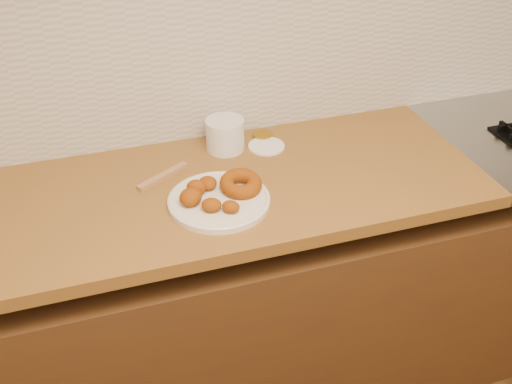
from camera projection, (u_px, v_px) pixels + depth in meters
base_cabinet at (299, 293)px, 2.08m from camera, size 3.60×0.60×0.77m
butcher_block at (86, 213)px, 1.64m from camera, size 2.30×0.62×0.04m
backsplash at (275, 38)px, 1.86m from camera, size 3.60×0.02×0.60m
donut_plate at (219, 201)px, 1.64m from camera, size 0.28×0.28×0.02m
ring_donut at (241, 184)px, 1.66m from camera, size 0.15×0.15×0.05m
fried_dough_chunks at (203, 195)px, 1.61m from camera, size 0.17×0.19×0.05m
plastic_tub at (225, 135)px, 1.86m from camera, size 0.13×0.13×0.10m
tub_lid at (266, 146)px, 1.90m from camera, size 0.13×0.13×0.01m
brass_jar_lid at (262, 135)px, 1.95m from camera, size 0.08×0.08×0.01m
wooden_utensil at (163, 176)px, 1.75m from camera, size 0.16×0.11×0.01m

